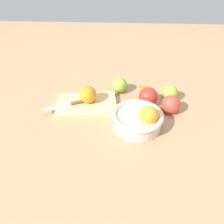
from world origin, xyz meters
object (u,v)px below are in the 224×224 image
at_px(cutting_board, 86,105).
at_px(apple_mid_left_2, 171,104).
at_px(orange_on_board, 88,95).
at_px(knife, 68,104).
at_px(apple_front_center, 120,85).
at_px(bowl, 139,119).
at_px(apple_mid_left, 148,97).
at_px(apple_front_left, 170,93).

distance_m(cutting_board, apple_mid_left_2, 0.35).
height_order(orange_on_board, knife, orange_on_board).
xyz_separation_m(knife, apple_front_center, (-0.21, -0.15, 0.01)).
bearing_deg(bowl, orange_on_board, -30.40).
relative_size(cutting_board, apple_mid_left_2, 3.31).
bearing_deg(cutting_board, orange_on_board, -130.55).
relative_size(bowl, cutting_board, 0.77).
bearing_deg(bowl, apple_mid_left, -107.51).
height_order(bowl, apple_front_center, bowl).
bearing_deg(orange_on_board, knife, 21.74).
bearing_deg(apple_mid_left_2, bowl, 36.32).
xyz_separation_m(orange_on_board, apple_mid_left, (-0.25, -0.03, -0.02)).
relative_size(bowl, knife, 1.29).
distance_m(apple_front_left, apple_mid_left, 0.11).
distance_m(orange_on_board, apple_mid_left, 0.25).
distance_m(bowl, apple_mid_left, 0.15).
relative_size(apple_front_left, apple_mid_left_2, 0.90).
distance_m(apple_front_center, apple_mid_left, 0.16).
relative_size(bowl, apple_front_left, 2.84).
relative_size(orange_on_board, apple_front_left, 1.05).
bearing_deg(apple_mid_left, orange_on_board, 5.79).
distance_m(bowl, orange_on_board, 0.24).
relative_size(cutting_board, apple_front_left, 3.66).
bearing_deg(cutting_board, apple_front_center, -136.38).
bearing_deg(orange_on_board, apple_front_left, -168.98).
bearing_deg(knife, apple_mid_left, -170.24).
bearing_deg(apple_mid_left, apple_front_left, -156.71).
height_order(bowl, cutting_board, bowl).
bearing_deg(apple_front_center, bowl, 107.69).
height_order(apple_front_left, apple_mid_left_2, apple_mid_left_2).
distance_m(bowl, apple_front_center, 0.25).
bearing_deg(apple_front_left, bowl, 52.37).
distance_m(apple_front_left, apple_front_center, 0.23).
distance_m(cutting_board, knife, 0.08).
bearing_deg(orange_on_board, apple_mid_left, -174.21).
distance_m(orange_on_board, apple_front_center, 0.18).
bearing_deg(apple_mid_left_2, orange_on_board, -3.80).
bearing_deg(knife, apple_mid_left_2, -178.80).
bearing_deg(apple_mid_left, bowl, 72.49).
height_order(bowl, apple_mid_left_2, bowl).
distance_m(apple_front_left, apple_mid_left_2, 0.09).
relative_size(knife, apple_front_center, 2.14).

